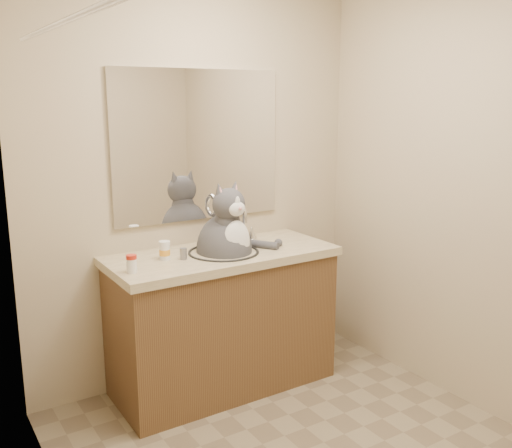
% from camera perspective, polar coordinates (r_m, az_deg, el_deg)
% --- Properties ---
extents(room, '(2.22, 2.52, 2.42)m').
position_cam_1_polar(room, '(2.49, 7.33, 0.05)').
color(room, '#84765B').
rests_on(room, ground).
extents(vanity, '(1.34, 0.59, 1.12)m').
position_cam_1_polar(vanity, '(3.48, -3.33, -9.26)').
color(vanity, brown).
rests_on(vanity, ground).
extents(mirror, '(1.10, 0.02, 0.90)m').
position_cam_1_polar(mirror, '(3.48, -5.74, 7.80)').
color(mirror, white).
rests_on(mirror, room).
extents(shower_curtain, '(0.02, 1.30, 1.93)m').
position_cam_1_polar(shower_curtain, '(2.15, -16.98, -7.13)').
color(shower_curtain, beige).
rests_on(shower_curtain, ground).
extents(cat, '(0.49, 0.39, 0.64)m').
position_cam_1_polar(cat, '(3.33, -3.02, -2.07)').
color(cat, '#48484D').
rests_on(cat, vanity).
extents(pill_bottle_redcap, '(0.06, 0.06, 0.09)m').
position_cam_1_polar(pill_bottle_redcap, '(3.01, -12.33, -3.89)').
color(pill_bottle_redcap, white).
rests_on(pill_bottle_redcap, vanity).
extents(pill_bottle_orange, '(0.08, 0.08, 0.11)m').
position_cam_1_polar(pill_bottle_orange, '(3.21, -9.12, -2.66)').
color(pill_bottle_orange, white).
rests_on(pill_bottle_orange, vanity).
extents(grey_canister, '(0.04, 0.04, 0.06)m').
position_cam_1_polar(grey_canister, '(3.20, -7.28, -2.98)').
color(grey_canister, gray).
rests_on(grey_canister, vanity).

